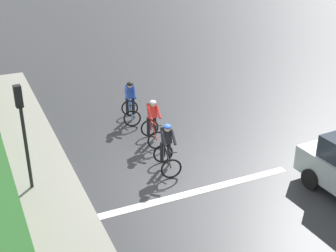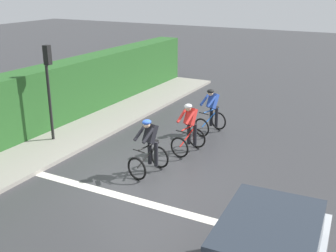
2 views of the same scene
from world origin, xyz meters
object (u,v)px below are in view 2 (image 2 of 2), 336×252
(cyclist_second, at_px, (189,129))
(cyclist_mid, at_px, (149,148))
(cyclist_lead, at_px, (211,112))
(traffic_light_near_crossing, at_px, (49,79))

(cyclist_second, height_order, cyclist_mid, same)
(cyclist_lead, distance_m, traffic_light_near_crossing, 5.79)
(cyclist_lead, relative_size, cyclist_second, 1.00)
(cyclist_mid, distance_m, traffic_light_near_crossing, 4.48)
(cyclist_lead, bearing_deg, cyclist_mid, -93.61)
(cyclist_lead, bearing_deg, cyclist_second, -87.68)
(traffic_light_near_crossing, bearing_deg, cyclist_mid, -8.37)
(cyclist_second, height_order, traffic_light_near_crossing, traffic_light_near_crossing)
(cyclist_lead, xyz_separation_m, cyclist_mid, (-0.25, -4.03, 0.00))
(cyclist_lead, height_order, cyclist_second, same)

